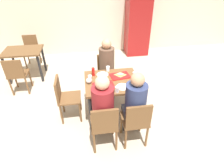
{
  "coord_description": "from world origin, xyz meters",
  "views": [
    {
      "loc": [
        -0.43,
        -2.72,
        2.47
      ],
      "look_at": [
        0.0,
        0.0,
        0.68
      ],
      "focal_mm": 28.9,
      "sensor_mm": 36.0,
      "label": 1
    }
  ],
  "objects_px": {
    "person_in_red": "(103,105)",
    "drink_fridge": "(137,25)",
    "pizza_slice_a": "(103,85)",
    "background_table": "(24,55)",
    "person_far_side": "(107,64)",
    "condiment_bottle": "(93,72)",
    "paper_plate_near_edge": "(123,87)",
    "paper_plate_center": "(102,74)",
    "foil_bundle": "(89,81)",
    "chair_near_right": "(136,120)",
    "background_chair_far": "(31,48)",
    "chair_left_end": "(65,96)",
    "tray_red_near": "(104,85)",
    "background_chair_near": "(17,73)",
    "person_in_brown_jacket": "(135,102)",
    "tray_red_far": "(120,76)",
    "chair_near_left": "(104,124)",
    "chair_far_side": "(106,71)",
    "soda_can": "(134,75)",
    "plastic_cup_b": "(117,89)",
    "plastic_cup_a": "(108,69)",
    "plastic_cup_c": "(90,78)",
    "main_table": "(112,86)",
    "pizza_slice_b": "(120,74)"
  },
  "relations": [
    {
      "from": "chair_near_left",
      "to": "plastic_cup_c",
      "type": "xyz_separation_m",
      "value": [
        -0.15,
        0.87,
        0.29
      ]
    },
    {
      "from": "chair_near_left",
      "to": "condiment_bottle",
      "type": "relative_size",
      "value": 5.43
    },
    {
      "from": "tray_red_far",
      "to": "paper_plate_center",
      "type": "xyz_separation_m",
      "value": [
        -0.32,
        0.11,
        -0.0
      ]
    },
    {
      "from": "tray_red_far",
      "to": "background_chair_far",
      "type": "xyz_separation_m",
      "value": [
        -2.13,
        2.34,
        -0.25
      ]
    },
    {
      "from": "chair_left_end",
      "to": "background_chair_far",
      "type": "height_order",
      "value": "same"
    },
    {
      "from": "tray_red_far",
      "to": "drink_fridge",
      "type": "height_order",
      "value": "drink_fridge"
    },
    {
      "from": "chair_near_left",
      "to": "plastic_cup_a",
      "type": "bearing_deg",
      "value": 79.41
    },
    {
      "from": "background_table",
      "to": "background_chair_far",
      "type": "bearing_deg",
      "value": 90.0
    },
    {
      "from": "person_in_red",
      "to": "drink_fridge",
      "type": "bearing_deg",
      "value": 66.86
    },
    {
      "from": "soda_can",
      "to": "foil_bundle",
      "type": "xyz_separation_m",
      "value": [
        -0.83,
        -0.04,
        -0.01
      ]
    },
    {
      "from": "person_far_side",
      "to": "pizza_slice_b",
      "type": "height_order",
      "value": "person_far_side"
    },
    {
      "from": "plastic_cup_b",
      "to": "soda_can",
      "type": "relative_size",
      "value": 0.82
    },
    {
      "from": "person_in_red",
      "to": "pizza_slice_a",
      "type": "distance_m",
      "value": 0.5
    },
    {
      "from": "person_in_red",
      "to": "person_far_side",
      "type": "relative_size",
      "value": 1.0
    },
    {
      "from": "main_table",
      "to": "plastic_cup_b",
      "type": "height_order",
      "value": "plastic_cup_b"
    },
    {
      "from": "paper_plate_center",
      "to": "background_table",
      "type": "distance_m",
      "value": 2.36
    },
    {
      "from": "person_in_brown_jacket",
      "to": "background_chair_near",
      "type": "distance_m",
      "value": 2.78
    },
    {
      "from": "chair_near_right",
      "to": "condiment_bottle",
      "type": "distance_m",
      "value": 1.23
    },
    {
      "from": "plastic_cup_b",
      "to": "drink_fridge",
      "type": "height_order",
      "value": "drink_fridge"
    },
    {
      "from": "chair_far_side",
      "to": "foil_bundle",
      "type": "bearing_deg",
      "value": -116.48
    },
    {
      "from": "tray_red_far",
      "to": "condiment_bottle",
      "type": "bearing_deg",
      "value": 167.66
    },
    {
      "from": "background_chair_near",
      "to": "chair_near_right",
      "type": "bearing_deg",
      "value": -39.41
    },
    {
      "from": "person_far_side",
      "to": "condiment_bottle",
      "type": "relative_size",
      "value": 8.0
    },
    {
      "from": "soda_can",
      "to": "chair_far_side",
      "type": "bearing_deg",
      "value": 117.7
    },
    {
      "from": "person_far_side",
      "to": "drink_fridge",
      "type": "height_order",
      "value": "drink_fridge"
    },
    {
      "from": "person_far_side",
      "to": "paper_plate_near_edge",
      "type": "bearing_deg",
      "value": -80.82
    },
    {
      "from": "paper_plate_center",
      "to": "drink_fridge",
      "type": "height_order",
      "value": "drink_fridge"
    },
    {
      "from": "chair_far_side",
      "to": "plastic_cup_b",
      "type": "xyz_separation_m",
      "value": [
        0.02,
        -1.17,
        0.29
      ]
    },
    {
      "from": "chair_far_side",
      "to": "background_chair_far",
      "type": "xyz_separation_m",
      "value": [
        -1.96,
        1.66,
        0.0
      ]
    },
    {
      "from": "foil_bundle",
      "to": "condiment_bottle",
      "type": "bearing_deg",
      "value": 69.14
    },
    {
      "from": "background_table",
      "to": "tray_red_far",
      "type": "bearing_deg",
      "value": -37.03
    },
    {
      "from": "foil_bundle",
      "to": "background_chair_near",
      "type": "xyz_separation_m",
      "value": [
        -1.55,
        1.02,
        -0.29
      ]
    },
    {
      "from": "main_table",
      "to": "background_table",
      "type": "height_order",
      "value": "same"
    },
    {
      "from": "chair_near_left",
      "to": "condiment_bottle",
      "type": "bearing_deg",
      "value": 94.0
    },
    {
      "from": "chair_near_right",
      "to": "background_chair_far",
      "type": "xyz_separation_m",
      "value": [
        -2.2,
        3.28,
        0.0
      ]
    },
    {
      "from": "soda_can",
      "to": "pizza_slice_a",
      "type": "bearing_deg",
      "value": -162.2
    },
    {
      "from": "drink_fridge",
      "to": "plastic_cup_a",
      "type": "bearing_deg",
      "value": -117.31
    },
    {
      "from": "chair_near_left",
      "to": "person_in_brown_jacket",
      "type": "bearing_deg",
      "value": 16.09
    },
    {
      "from": "paper_plate_near_edge",
      "to": "condiment_bottle",
      "type": "height_order",
      "value": "condiment_bottle"
    },
    {
      "from": "soda_can",
      "to": "background_chair_far",
      "type": "distance_m",
      "value": 3.42
    },
    {
      "from": "condiment_bottle",
      "to": "drink_fridge",
      "type": "bearing_deg",
      "value": 58.92
    },
    {
      "from": "chair_left_end",
      "to": "tray_red_near",
      "type": "bearing_deg",
      "value": -12.03
    },
    {
      "from": "chair_far_side",
      "to": "condiment_bottle",
      "type": "height_order",
      "value": "condiment_bottle"
    },
    {
      "from": "person_in_brown_jacket",
      "to": "paper_plate_center",
      "type": "relative_size",
      "value": 5.82
    },
    {
      "from": "plastic_cup_b",
      "to": "background_chair_far",
      "type": "distance_m",
      "value": 3.47
    },
    {
      "from": "chair_near_left",
      "to": "pizza_slice_b",
      "type": "relative_size",
      "value": 4.26
    },
    {
      "from": "person_far_side",
      "to": "condiment_bottle",
      "type": "distance_m",
      "value": 0.54
    },
    {
      "from": "pizza_slice_a",
      "to": "background_table",
      "type": "height_order",
      "value": "pizza_slice_a"
    },
    {
      "from": "chair_near_left",
      "to": "person_in_brown_jacket",
      "type": "height_order",
      "value": "person_in_brown_jacket"
    },
    {
      "from": "main_table",
      "to": "paper_plate_near_edge",
      "type": "height_order",
      "value": "paper_plate_near_edge"
    }
  ]
}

